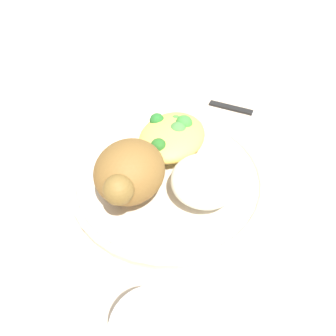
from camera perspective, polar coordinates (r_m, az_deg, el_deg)
The scene contains 7 objects.
ground_plane at distance 0.47m, azimuth 0.00°, elevation -2.56°, with size 2.00×2.00×0.00m, color beige.
plate at distance 0.47m, azimuth 0.00°, elevation -1.68°, with size 0.28×0.28×0.02m.
roasted_chicken at distance 0.41m, azimuth -6.85°, elevation -0.81°, with size 0.11×0.09×0.08m.
rice_pile at distance 0.42m, azimuth 6.41°, elevation -2.16°, with size 0.09×0.09×0.04m, color white.
mac_cheese_with_broccoli at distance 0.49m, azimuth 0.73°, elevation 5.73°, with size 0.11×0.09×0.04m.
fork at distance 0.58m, azimuth 10.35°, elevation 8.09°, with size 0.03×0.14×0.01m.
knife at distance 0.61m, azimuth 14.47°, elevation 9.40°, with size 0.03×0.19×0.01m.
Camera 1 is at (0.27, 0.15, 0.36)m, focal length 34.85 mm.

